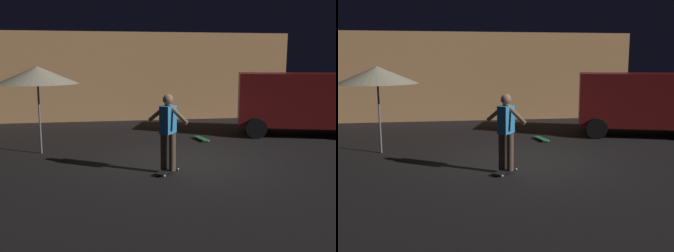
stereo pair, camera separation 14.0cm
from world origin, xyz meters
TOP-DOWN VIEW (x-y plane):
  - ground_plane at (0.00, 0.00)m, footprint 28.00×28.00m
  - low_building at (-0.73, 9.04)m, footprint 13.05×4.47m
  - parked_van at (4.74, 2.84)m, footprint 4.96×3.38m
  - patio_umbrella at (-3.66, 1.46)m, footprint 2.10×2.10m
  - skateboard_ridden at (-0.62, -0.89)m, footprint 0.65×0.73m
  - skateboard_spare at (0.98, 2.45)m, footprint 0.36×0.80m
  - skater at (-0.62, -0.89)m, footprint 0.82×0.69m

SIDE VIEW (x-z plane):
  - ground_plane at x=0.00m, z-range 0.00..0.00m
  - skateboard_ridden at x=-0.62m, z-range 0.02..0.09m
  - skateboard_spare at x=0.98m, z-range 0.02..0.09m
  - skater at x=-0.62m, z-range 0.20..1.87m
  - parked_van at x=4.74m, z-range 0.15..2.18m
  - low_building at x=-0.73m, z-range 0.00..3.58m
  - patio_umbrella at x=-3.66m, z-range 0.92..3.22m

